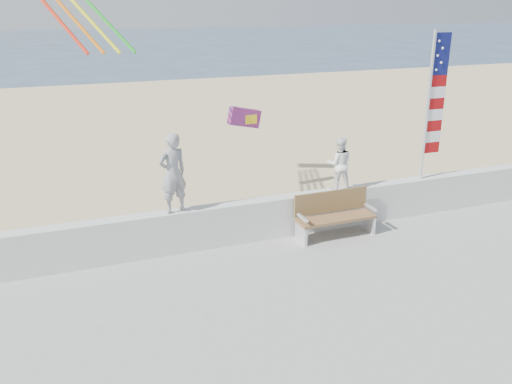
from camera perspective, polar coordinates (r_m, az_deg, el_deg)
ground at (r=10.42m, az=2.61°, el=-10.25°), size 220.00×220.00×0.00m
sand at (r=18.38m, az=-8.77°, el=3.01°), size 90.00×40.00×0.08m
seawall at (r=11.81m, az=-1.26°, el=-3.11°), size 30.00×0.35×0.90m
adult at (r=10.99m, az=-8.76°, el=1.98°), size 0.69×0.54×1.65m
child at (r=12.39m, az=8.76°, el=2.95°), size 0.72×0.64×1.23m
bench at (r=12.18m, az=8.22°, el=-2.31°), size 1.80×0.57×1.00m
flag at (r=13.45m, az=18.10°, el=9.21°), size 0.50×0.08×3.50m
parafoil_kite at (r=14.45m, az=-1.15°, el=7.85°), size 0.94×0.32×0.64m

